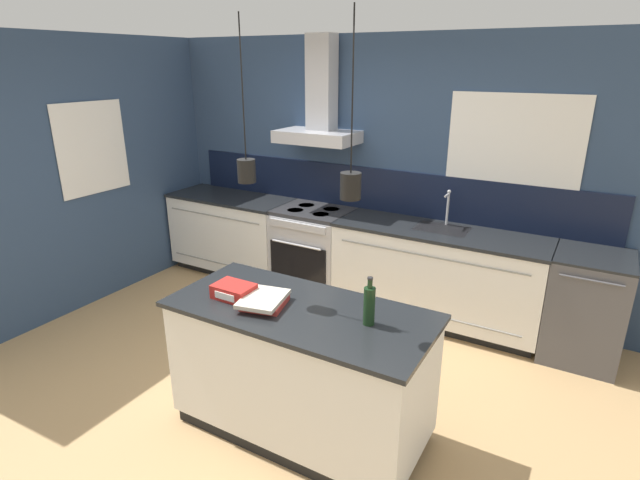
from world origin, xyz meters
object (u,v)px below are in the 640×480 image
oven_range (313,251)px  bottle_on_island (369,305)px  dishwasher (585,307)px  book_stack (264,301)px  red_supply_box (234,291)px

oven_range → bottle_on_island: (1.49, -1.88, 0.58)m
bottle_on_island → dishwasher: bearing=59.9°
book_stack → dishwasher: bearing=48.7°
bottle_on_island → book_stack: bottle_on_island is taller
dishwasher → red_supply_box: size_ratio=3.57×
dishwasher → bottle_on_island: 2.26m
dishwasher → book_stack: bearing=-131.3°
book_stack → red_supply_box: red_supply_box is taller
bottle_on_island → book_stack: 0.68m
red_supply_box → dishwasher: bearing=45.2°
oven_range → red_supply_box: red_supply_box is taller
oven_range → red_supply_box: size_ratio=3.57×
oven_range → red_supply_box: (0.59, -2.00, 0.50)m
dishwasher → bottle_on_island: bottle_on_island is taller
dishwasher → book_stack: size_ratio=2.52×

